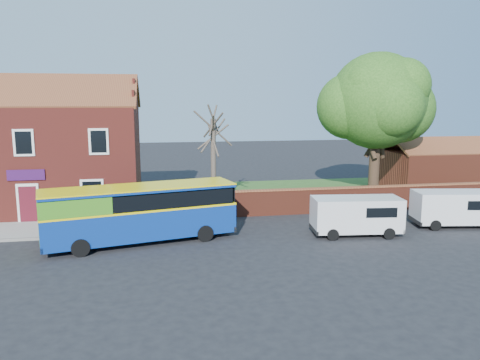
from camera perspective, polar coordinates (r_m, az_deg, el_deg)
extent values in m
plane|color=black|center=(21.14, -10.37, -9.51)|extent=(120.00, 120.00, 0.00)
cube|color=gray|center=(27.60, -25.11, -5.61)|extent=(18.00, 3.50, 0.12)
cube|color=slate|center=(25.97, -26.10, -6.58)|extent=(18.00, 0.15, 0.14)
cube|color=#426B28|center=(36.03, 10.82, -1.53)|extent=(26.00, 12.00, 0.04)
cube|color=maroon|center=(32.52, -22.94, 2.45)|extent=(12.00, 8.00, 6.50)
cube|color=brown|center=(30.38, -24.30, 9.96)|extent=(12.30, 4.08, 2.16)
cube|color=brown|center=(34.28, -22.68, 9.93)|extent=(12.30, 4.08, 2.16)
cube|color=black|center=(28.50, -24.88, 4.15)|extent=(1.10, 0.06, 1.50)
cube|color=#4C0F19|center=(28.96, -24.41, -2.76)|extent=(0.95, 0.04, 2.10)
cube|color=silver|center=(28.97, -24.40, -2.65)|extent=(1.20, 0.06, 2.30)
cube|color=#320E3F|center=(28.67, -24.64, 0.56)|extent=(2.00, 0.06, 0.60)
cube|color=maroon|center=(30.48, 14.87, -2.31)|extent=(22.00, 0.30, 1.50)
cube|color=brown|center=(30.33, 14.93, -0.83)|extent=(22.00, 0.38, 0.10)
cube|color=maroon|center=(39.89, 23.06, 1.09)|extent=(8.00, 5.00, 3.00)
cube|color=brown|center=(38.63, 24.27, 3.82)|extent=(8.20, 2.56, 1.24)
cube|color=brown|center=(40.71, 22.29, 4.20)|extent=(8.20, 2.56, 1.24)
cube|color=navy|center=(23.44, -12.00, -4.99)|extent=(9.44, 4.30, 1.46)
cube|color=yellow|center=(23.27, -12.06, -3.25)|extent=(9.46, 4.33, 0.10)
cube|color=black|center=(23.18, -12.10, -2.20)|extent=(9.09, 4.24, 0.73)
cube|color=#428D1E|center=(22.81, -19.57, -2.73)|extent=(3.56, 2.97, 0.78)
cube|color=navy|center=(23.08, -12.14, -1.02)|extent=(9.44, 4.30, 0.14)
cube|color=yellow|center=(23.07, -12.15, -0.82)|extent=(9.49, 4.35, 0.06)
cylinder|color=black|center=(22.23, -18.88, -7.81)|extent=(0.87, 0.46, 0.82)
cylinder|color=black|center=(24.27, -19.29, -6.37)|extent=(0.87, 0.46, 0.82)
cylinder|color=black|center=(23.33, -4.31, -6.49)|extent=(0.87, 0.46, 0.82)
cylinder|color=black|center=(25.29, -5.88, -5.24)|extent=(0.87, 0.46, 0.82)
cube|color=silver|center=(24.87, 14.00, -4.04)|extent=(4.66, 2.27, 1.71)
cube|color=black|center=(25.51, 18.35, -3.29)|extent=(0.24, 1.53, 0.67)
cube|color=black|center=(25.82, 18.61, -5.51)|extent=(0.29, 1.80, 0.22)
cylinder|color=black|center=(23.90, 11.23, -6.54)|extent=(0.61, 0.28, 0.59)
cylinder|color=black|center=(25.46, 10.25, -5.51)|extent=(0.61, 0.28, 0.59)
cylinder|color=black|center=(24.80, 17.70, -6.23)|extent=(0.61, 0.28, 0.59)
cylinder|color=black|center=(26.31, 16.35, -5.26)|extent=(0.61, 0.28, 0.59)
cube|color=silver|center=(28.39, 24.80, -2.98)|extent=(4.71, 2.49, 1.70)
cylinder|color=black|center=(27.24, 22.70, -5.12)|extent=(0.62, 0.31, 0.59)
cylinder|color=black|center=(28.74, 21.38, -4.30)|extent=(0.62, 0.31, 0.59)
cylinder|color=black|center=(29.93, 26.48, -4.11)|extent=(0.62, 0.31, 0.59)
cylinder|color=black|center=(34.21, 16.02, 1.23)|extent=(0.73, 0.73, 4.22)
sphere|color=#4D8328|center=(33.88, 16.39, 9.23)|extent=(6.61, 6.61, 6.61)
sphere|color=#4D8328|center=(35.10, 18.93, 8.21)|extent=(4.77, 4.77, 4.77)
sphere|color=#4D8328|center=(33.65, 13.25, 8.74)|extent=(4.59, 4.59, 4.59)
cylinder|color=#4C4238|center=(29.70, -3.25, 1.89)|extent=(0.33, 0.33, 5.79)
cylinder|color=#4C4238|center=(29.49, -3.29, 5.88)|extent=(0.34, 2.82, 2.27)
cylinder|color=#4C4238|center=(29.51, -3.29, 5.48)|extent=(1.47, 2.09, 2.08)
cylinder|color=#4C4238|center=(29.48, -3.29, 6.28)|extent=(2.37, 1.09, 2.31)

